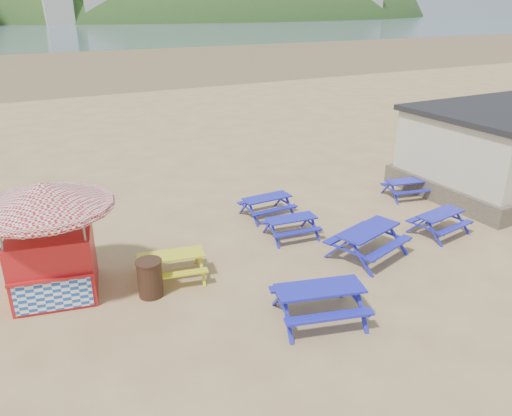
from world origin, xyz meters
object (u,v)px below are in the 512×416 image
litter_bin (150,278)px  picnic_table_blue_b (291,227)px  ice_cream_kiosk (48,226)px  picnic_table_yellow (172,266)px  picnic_table_blue_a (267,206)px  amenity_block (509,148)px

litter_bin → picnic_table_blue_b: bearing=14.1°
ice_cream_kiosk → litter_bin: (2.02, -1.23, -1.36)m
picnic_table_yellow → ice_cream_kiosk: 3.21m
picnic_table_blue_a → litter_bin: 5.86m
picnic_table_blue_a → amenity_block: amenity_block is taller
ice_cream_kiosk → amenity_block: 16.71m
picnic_table_yellow → picnic_table_blue_a: bearing=41.9°
picnic_table_blue_b → amenity_block: amenity_block is taller
picnic_table_blue_a → amenity_block: size_ratio=0.23×
ice_cream_kiosk → picnic_table_blue_a: bearing=26.0°
picnic_table_yellow → ice_cream_kiosk: bearing=177.3°
picnic_table_blue_a → litter_bin: size_ratio=1.73×
picnic_table_blue_b → ice_cream_kiosk: bearing=-173.4°
picnic_table_blue_b → litter_bin: bearing=-159.2°
picnic_table_blue_a → picnic_table_blue_b: 1.82m
picnic_table_yellow → litter_bin: (-0.74, -0.53, 0.13)m
amenity_block → litter_bin: bearing=-175.4°
picnic_table_blue_a → ice_cream_kiosk: bearing=-166.8°
picnic_table_yellow → amenity_block: 14.01m
picnic_table_blue_b → picnic_table_blue_a: bearing=91.8°
picnic_table_blue_b → amenity_block: bearing=6.5°
ice_cream_kiosk → amenity_block: size_ratio=0.52×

